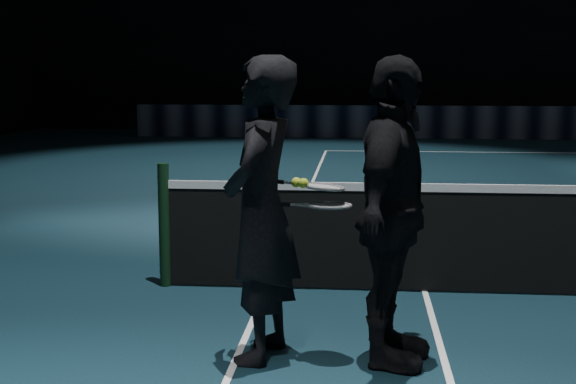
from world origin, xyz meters
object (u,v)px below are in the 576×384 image
Objects in this scene: racket_lower at (330,205)px; racket_upper at (323,187)px; player_a at (261,210)px; player_b at (392,213)px; tennis_balls at (300,180)px.

racket_upper is at bearing 141.34° from racket_lower.
player_b is at bearing 97.77° from player_a.
player_b reaches higher than racket_lower.
player_a is at bearing -178.29° from racket_upper.
player_a reaches higher than racket_lower.
tennis_balls is at bearing -170.43° from racket_upper.
racket_lower is 1.00× the size of racket_upper.
tennis_balls reaches higher than racket_lower.
player_b is 0.40m from racket_lower.
racket_lower is 5.67× the size of tennis_balls.
player_b is 0.63m from tennis_balls.
player_a is at bearing 100.64° from player_b.
tennis_balls is (0.25, -0.01, 0.20)m from player_a.
racket_upper reaches higher than racket_lower.
tennis_balls is (-0.59, 0.03, 0.20)m from player_b.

